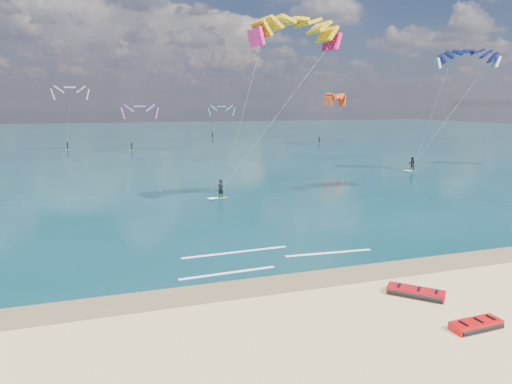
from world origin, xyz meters
TOP-DOWN VIEW (x-y plane):
  - ground at (0.00, 40.00)m, footprint 320.00×320.00m
  - wet_sand_strip at (0.00, 3.00)m, footprint 320.00×2.40m
  - sea at (0.00, 104.00)m, footprint 320.00×200.00m
  - packed_kite_left at (5.42, -3.64)m, footprint 2.35×1.15m
  - packed_kite_mid at (5.13, -0.34)m, footprint 2.73×2.74m
  - kitesurfer_main at (4.29, 20.49)m, footprint 11.12×7.96m
  - kitesurfer_far at (31.44, 30.71)m, footprint 9.39×7.46m
  - shoreline_foam at (0.22, 6.59)m, footprint 11.64×3.60m
  - distant_kites at (-9.67, 76.65)m, footprint 91.44×38.55m

SIDE VIEW (x-z plane):
  - ground at x=0.00m, z-range 0.00..0.00m
  - packed_kite_left at x=5.42m, z-range -0.19..0.19m
  - packed_kite_mid at x=5.13m, z-range -0.21..0.21m
  - wet_sand_strip at x=0.00m, z-range 0.00..0.01m
  - sea at x=0.00m, z-range 0.00..0.04m
  - shoreline_foam at x=0.22m, z-range 0.04..0.05m
  - distant_kites at x=-9.67m, z-range -1.37..11.91m
  - kitesurfer_main at x=4.29m, z-range 0.17..16.56m
  - kitesurfer_far at x=31.44m, z-range 0.35..16.40m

